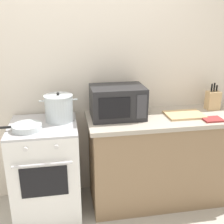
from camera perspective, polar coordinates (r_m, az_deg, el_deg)
The scene contains 10 objects.
back_wall at distance 2.81m, azimuth -0.88°, elevation 7.28°, with size 4.40×0.10×2.50m, color silver.
lower_cabinet_right at distance 2.93m, azimuth 12.14°, elevation -9.57°, with size 1.64×0.56×0.88m, color #8C7051.
countertop_right at distance 2.75m, azimuth 12.80°, elevation -1.11°, with size 1.70×0.60×0.04m, color #ADA393.
stove at distance 2.73m, azimuth -13.41°, elevation -11.55°, with size 0.60×0.64×0.92m.
stock_pot at distance 2.55m, azimuth -10.95°, elevation 0.82°, with size 0.34×0.26×0.27m.
frying_pan at distance 2.44m, azimuth -17.39°, elevation -3.02°, with size 0.45×0.25×0.05m.
microwave at distance 2.59m, azimuth 1.13°, elevation 2.10°, with size 0.50×0.37×0.30m.
cutting_board at distance 2.76m, azimuth 14.78°, elevation -0.54°, with size 0.36×0.26×0.02m, color tan.
knife_block at distance 3.01m, azimuth 20.17°, elevation 2.34°, with size 0.13×0.10×0.28m.
oven_mitt at distance 2.72m, azimuth 20.12°, elevation -1.43°, with size 0.18×0.14×0.02m, color #993333.
Camera 1 is at (-0.13, -1.75, 1.82)m, focal length 44.06 mm.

